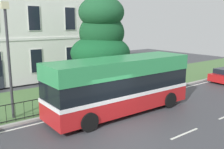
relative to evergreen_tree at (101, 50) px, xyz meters
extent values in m
cube|color=#3D3E43|center=(-3.65, -7.28, -3.11)|extent=(60.00, 56.00, 0.06)
cube|color=silver|center=(-3.65, -3.63, -3.08)|extent=(54.00, 0.14, 0.01)
cube|color=silver|center=(-1.65, -9.08, -3.08)|extent=(2.00, 0.12, 0.01)
cube|color=#9E9E99|center=(-3.65, -3.16, -3.02)|extent=(57.00, 0.24, 0.12)
cube|color=#4D733F|center=(-3.65, 0.15, -3.02)|extent=(57.00, 6.37, 0.12)
cube|color=white|center=(-3.34, 4.66, -1.05)|extent=(1.04, 0.04, 2.01)
cube|color=black|center=(-3.34, 4.64, -1.05)|extent=(0.94, 0.03, 1.91)
cube|color=white|center=(-0.08, 4.66, -1.05)|extent=(1.04, 0.04, 2.01)
cube|color=black|center=(-0.08, 4.64, -1.05)|extent=(0.94, 0.03, 1.91)
cube|color=white|center=(-3.34, 4.66, 2.43)|extent=(1.04, 0.04, 2.01)
cube|color=black|center=(-3.34, 4.64, 2.43)|extent=(0.94, 0.03, 1.91)
cube|color=white|center=(-0.08, 4.66, 2.43)|extent=(1.04, 0.04, 2.01)
cube|color=black|center=(-0.08, 4.64, 2.43)|extent=(0.94, 0.03, 1.91)
cube|color=black|center=(-6.61, -2.88, -2.01)|extent=(15.71, 0.04, 0.04)
cube|color=black|center=(-6.61, -2.88, -2.88)|extent=(15.71, 0.04, 0.04)
cylinder|color=black|center=(-8.00, -2.88, -2.49)|extent=(0.02, 0.02, 0.95)
cylinder|color=black|center=(-7.53, -2.88, -2.49)|extent=(0.02, 0.02, 0.95)
cylinder|color=black|center=(-7.07, -2.88, -2.49)|extent=(0.02, 0.02, 0.95)
cylinder|color=black|center=(-6.61, -2.88, -2.49)|extent=(0.02, 0.02, 0.95)
cylinder|color=black|center=(-6.15, -2.88, -2.49)|extent=(0.02, 0.02, 0.95)
cylinder|color=black|center=(-5.69, -2.88, -2.49)|extent=(0.02, 0.02, 0.95)
cylinder|color=black|center=(-5.22, -2.88, -2.49)|extent=(0.02, 0.02, 0.95)
cylinder|color=black|center=(-4.76, -2.88, -2.49)|extent=(0.02, 0.02, 0.95)
cylinder|color=black|center=(-4.30, -2.88, -2.49)|extent=(0.02, 0.02, 0.95)
cylinder|color=black|center=(-3.84, -2.88, -2.49)|extent=(0.02, 0.02, 0.95)
cylinder|color=black|center=(-3.38, -2.88, -2.49)|extent=(0.02, 0.02, 0.95)
cylinder|color=black|center=(-2.91, -2.88, -2.49)|extent=(0.02, 0.02, 0.95)
cylinder|color=black|center=(-2.45, -2.88, -2.49)|extent=(0.02, 0.02, 0.95)
cylinder|color=black|center=(-1.99, -2.88, -2.49)|extent=(0.02, 0.02, 0.95)
cylinder|color=black|center=(-1.53, -2.88, -2.49)|extent=(0.02, 0.02, 0.95)
cylinder|color=black|center=(-1.06, -2.88, -2.49)|extent=(0.02, 0.02, 0.95)
cylinder|color=black|center=(-0.60, -2.88, -2.49)|extent=(0.02, 0.02, 0.95)
cylinder|color=black|center=(-0.14, -2.88, -2.49)|extent=(0.02, 0.02, 0.95)
cylinder|color=black|center=(0.32, -2.88, -2.49)|extent=(0.02, 0.02, 0.95)
cylinder|color=black|center=(0.78, -2.88, -2.49)|extent=(0.02, 0.02, 0.95)
cylinder|color=black|center=(1.25, -2.88, -2.49)|extent=(0.02, 0.02, 0.95)
cylinder|color=#423328|center=(0.10, -0.06, -2.06)|extent=(0.41, 0.41, 1.80)
ellipsoid|color=#1E4523|center=(-0.03, -0.12, -1.70)|extent=(4.96, 4.96, 2.67)
ellipsoid|color=#155129|center=(-0.04, 0.09, -0.19)|extent=(4.56, 4.56, 2.74)
ellipsoid|color=#164926|center=(0.16, 0.15, 1.32)|extent=(3.45, 3.45, 2.93)
ellipsoid|color=#1C502C|center=(-0.05, -0.11, 2.83)|extent=(3.39, 3.39, 2.38)
cube|color=red|center=(-2.14, -4.92, -2.29)|extent=(8.88, 2.49, 1.05)
cube|color=white|center=(-2.14, -4.92, -1.81)|extent=(8.90, 2.51, 0.20)
cube|color=black|center=(-2.14, -4.92, -1.27)|extent=(8.80, 2.45, 0.99)
cube|color=#2F9051|center=(-2.14, -4.92, -0.34)|extent=(8.88, 2.49, 0.88)
cube|color=black|center=(2.31, -4.95, -1.32)|extent=(0.07, 2.05, 0.91)
cube|color=black|center=(2.31, -4.95, -0.38)|extent=(0.07, 1.76, 0.56)
cylinder|color=silver|center=(2.31, -4.17, -2.60)|extent=(0.04, 0.20, 0.20)
cylinder|color=silver|center=(2.31, -5.73, -2.60)|extent=(0.04, 0.20, 0.20)
cylinder|color=black|center=(0.79, -3.77, -2.60)|extent=(0.96, 0.31, 0.96)
cylinder|color=black|center=(0.78, -6.11, -2.60)|extent=(0.96, 0.31, 0.96)
cylinder|color=black|center=(-5.06, -3.74, -2.60)|extent=(0.96, 0.31, 0.96)
cylinder|color=black|center=(-5.07, -6.08, -2.60)|extent=(0.96, 0.31, 0.96)
cylinder|color=black|center=(9.48, -3.77, -2.78)|extent=(0.61, 0.22, 0.60)
cylinder|color=#333338|center=(-7.48, -2.32, -0.11)|extent=(0.14, 0.14, 5.69)
cube|color=beige|center=(-7.48, -2.32, 2.91)|extent=(0.36, 0.24, 0.36)
cylinder|color=black|center=(-3.07, -2.26, -2.52)|extent=(0.52, 0.52, 0.87)
ellipsoid|color=black|center=(-3.07, -2.26, -2.00)|extent=(0.53, 0.53, 0.18)
camera|label=1|loc=(-11.22, -15.87, 2.04)|focal=40.86mm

